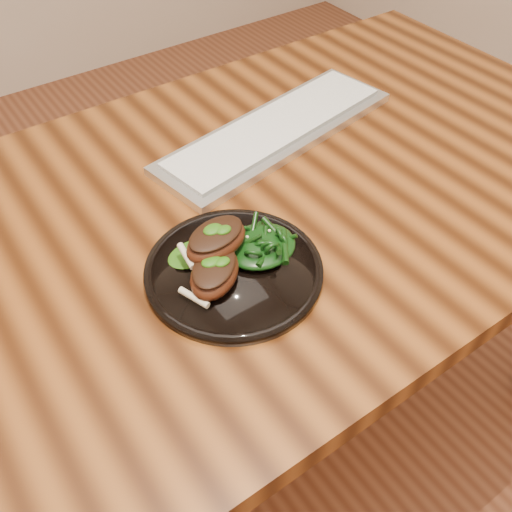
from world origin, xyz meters
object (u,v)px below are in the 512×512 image
(desk, at_px, (211,251))
(plate, at_px, (234,271))
(lamb_chop_front, at_px, (214,272))
(keyboard, at_px, (276,130))
(greens_heap, at_px, (261,243))

(desk, height_order, plate, plate)
(lamb_chop_front, relative_size, keyboard, 0.22)
(desk, bearing_deg, greens_heap, -85.65)
(plate, xyz_separation_m, keyboard, (0.26, 0.25, 0.00))
(desk, distance_m, greens_heap, 0.17)
(desk, distance_m, keyboard, 0.26)
(keyboard, bearing_deg, greens_heap, -130.62)
(greens_heap, height_order, keyboard, greens_heap)
(plate, xyz_separation_m, lamb_chop_front, (-0.04, -0.01, 0.03))
(lamb_chop_front, bearing_deg, desk, 61.95)
(lamb_chop_front, bearing_deg, greens_heap, 9.06)
(plate, relative_size, greens_heap, 2.39)
(keyboard, bearing_deg, lamb_chop_front, -138.87)
(desk, xyz_separation_m, plate, (-0.04, -0.13, 0.09))
(plate, height_order, keyboard, keyboard)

